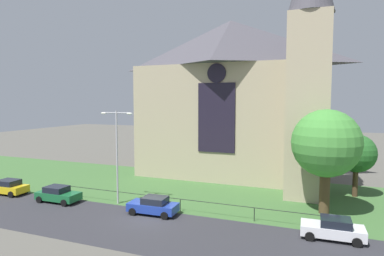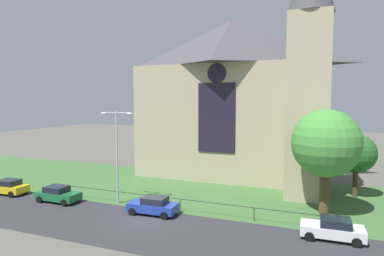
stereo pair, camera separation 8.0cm
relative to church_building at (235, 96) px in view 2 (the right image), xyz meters
name	(u,v)px [view 2 (the right image)]	position (x,y,z in m)	size (l,w,h in m)	color
ground	(193,188)	(-2.54, -8.41, -10.27)	(160.00, 160.00, 0.00)	#56544C
road_asphalt	(136,227)	(-2.54, -20.41, -10.27)	(120.00, 8.00, 0.01)	#2D2D33
grass_verge	(186,193)	(-2.54, -10.41, -10.27)	(120.00, 20.00, 0.01)	#3D6633
church_building	(235,96)	(0.00, 0.00, 0.00)	(23.20, 16.20, 26.00)	tan
iron_railing	(180,201)	(-0.77, -15.91, -9.32)	(25.90, 0.07, 1.13)	black
tree_right_far	(357,154)	(13.84, -5.25, -5.91)	(3.83, 3.83, 6.32)	#4C3823
tree_right_near	(326,144)	(10.91, -11.82, -4.26)	(5.76, 5.76, 8.96)	#4C3823
streetlamp_near	(117,145)	(-7.13, -16.01, -4.76)	(3.37, 0.26, 8.74)	#B2B2B7
parked_car_yellow	(8,187)	(-19.60, -17.45, -9.53)	(4.27, 2.16, 1.51)	gold
parked_car_green	(58,194)	(-12.76, -17.65, -9.53)	(4.21, 2.04, 1.51)	#196033
parked_car_blue	(153,206)	(-2.64, -17.38, -9.53)	(4.27, 2.16, 1.51)	#1E3899
parked_car_white	(333,229)	(11.46, -17.34, -9.53)	(4.25, 2.13, 1.51)	silver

